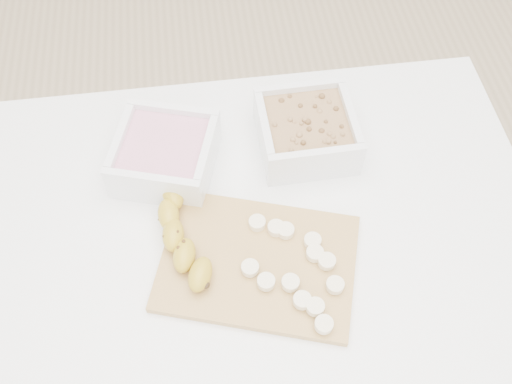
{
  "coord_description": "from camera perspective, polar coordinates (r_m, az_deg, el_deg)",
  "views": [
    {
      "loc": [
        -0.07,
        -0.48,
        1.61
      ],
      "look_at": [
        0.0,
        0.03,
        0.81
      ],
      "focal_mm": 40.0,
      "sensor_mm": 36.0,
      "label": 1
    }
  ],
  "objects": [
    {
      "name": "ground",
      "position": [
        1.68,
        0.14,
        -16.06
      ],
      "size": [
        3.5,
        3.5,
        0.0
      ],
      "primitive_type": "plane",
      "color": "#C6AD89",
      "rests_on": "ground"
    },
    {
      "name": "table",
      "position": [
        1.07,
        0.21,
        -5.87
      ],
      "size": [
        1.0,
        0.7,
        0.75
      ],
      "color": "white",
      "rests_on": "ground"
    },
    {
      "name": "bowl_yogurt",
      "position": [
        1.04,
        -9.08,
        3.83
      ],
      "size": [
        0.21,
        0.21,
        0.08
      ],
      "color": "white",
      "rests_on": "table"
    },
    {
      "name": "bowl_granola",
      "position": [
        1.06,
        5.08,
        6.14
      ],
      "size": [
        0.18,
        0.18,
        0.08
      ],
      "color": "white",
      "rests_on": "table"
    },
    {
      "name": "cutting_board",
      "position": [
        0.95,
        0.19,
        -7.09
      ],
      "size": [
        0.37,
        0.31,
        0.01
      ],
      "primitive_type": "cube",
      "rotation": [
        0.0,
        0.0,
        -0.31
      ],
      "color": "tan",
      "rests_on": "table"
    },
    {
      "name": "banana",
      "position": [
        0.95,
        -7.35,
        -4.43
      ],
      "size": [
        0.06,
        0.21,
        0.04
      ],
      "primitive_type": null,
      "rotation": [
        0.0,
        0.0,
        0.02
      ],
      "color": "#B79522",
      "rests_on": "cutting_board"
    },
    {
      "name": "banana_slices",
      "position": [
        0.93,
        4.04,
        -7.5
      ],
      "size": [
        0.16,
        0.22,
        0.02
      ],
      "color": "#F7E6BC",
      "rests_on": "cutting_board"
    }
  ]
}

